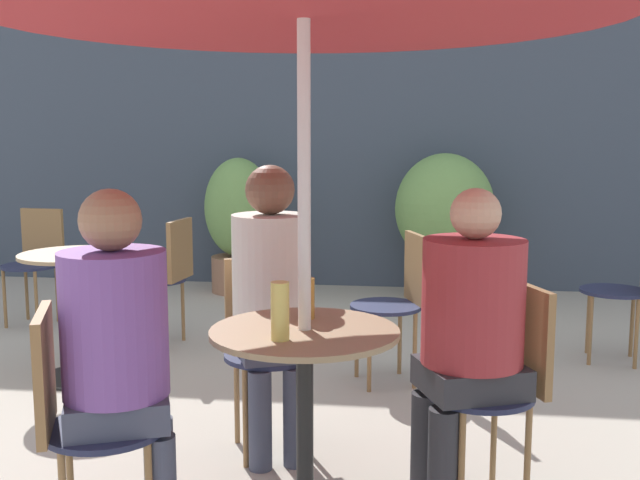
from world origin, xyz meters
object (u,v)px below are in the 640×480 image
cafe_table_far (76,296)px  cafe_table_near (305,393)px  bistro_chair_4 (401,293)px  beer_glass_0 (306,298)px  seated_person_1 (271,287)px  bistro_chair_5 (630,280)px  bistro_chair_0 (502,373)px  bistro_chair_1 (266,334)px  bistro_chair_6 (36,254)px  seated_person_0 (468,324)px  potted_plant_0 (239,221)px  potted_plant_1 (444,214)px  bistro_chair_2 (77,409)px  seated_person_2 (120,343)px  beer_glass_1 (280,311)px  bistro_chair_3 (168,269)px

cafe_table_far → cafe_table_near: bearing=-43.6°
bistro_chair_4 → beer_glass_0: 1.53m
cafe_table_far → seated_person_1: bearing=-34.3°
cafe_table_near → bistro_chair_5: (1.64, 2.17, 0.01)m
bistro_chair_0 → bistro_chair_1: bearing=-135.0°
bistro_chair_1 → bistro_chair_6: bearing=115.7°
bistro_chair_0 → bistro_chair_5: (0.95, 1.89, 0.00)m
seated_person_0 → potted_plant_0: seated_person_0 is taller
bistro_chair_1 → potted_plant_1: size_ratio=0.68×
bistro_chair_1 → beer_glass_0: (0.26, -0.54, 0.29)m
cafe_table_far → bistro_chair_2: (0.82, -1.72, 0.03)m
bistro_chair_4 → potted_plant_1: bearing=152.1°
seated_person_0 → potted_plant_1: bearing=157.7°
bistro_chair_5 → seated_person_1: 2.47m
seated_person_0 → seated_person_2: size_ratio=0.98×
bistro_chair_5 → beer_glass_0: size_ratio=5.64×
seated_person_1 → potted_plant_1: (0.82, 3.24, -0.03)m
bistro_chair_0 → seated_person_0: bearing=-90.0°
seated_person_2 → potted_plant_1: 4.19m
potted_plant_1 → beer_glass_0: bearing=-99.4°
cafe_table_near → potted_plant_0: potted_plant_0 is taller
bistro_chair_4 → beer_glass_1: 1.83m
bistro_chair_3 → potted_plant_0: (0.05, 1.72, 0.12)m
seated_person_1 → cafe_table_near: bearing=-90.0°
bistro_chair_1 → seated_person_1: 0.27m
bistro_chair_3 → bistro_chair_5: same height
seated_person_0 → seated_person_2: 1.21m
bistro_chair_0 → seated_person_2: seated_person_2 is taller
seated_person_1 → seated_person_2: seated_person_1 is taller
bistro_chair_1 → seated_person_1: bearing=-90.0°
bistro_chair_3 → seated_person_1: bearing=38.4°
bistro_chair_6 → bistro_chair_0: bearing=-31.3°
bistro_chair_3 → bistro_chair_6: 1.25m
bistro_chair_1 → potted_plant_1: potted_plant_1 is taller
bistro_chair_2 → seated_person_2: size_ratio=0.69×
cafe_table_far → beer_glass_0: size_ratio=4.88×
bistro_chair_2 → beer_glass_0: size_ratio=5.64×
bistro_chair_4 → potted_plant_0: 2.69m
cafe_table_near → bistro_chair_6: bearing=132.3°
bistro_chair_4 → bistro_chair_6: size_ratio=1.00×
cafe_table_far → bistro_chair_3: bearing=68.0°
potted_plant_1 → bistro_chair_2: bearing=-107.5°
cafe_table_far → bistro_chair_4: 1.81m
potted_plant_1 → bistro_chair_6: bearing=-158.4°
cafe_table_near → bistro_chair_5: bistro_chair_5 is taller
bistro_chair_4 → beer_glass_0: size_ratio=5.64×
beer_glass_1 → potted_plant_1: (0.65, 3.95, -0.10)m
bistro_chair_0 → cafe_table_near: bearing=-90.0°
cafe_table_near → bistro_chair_4: bearing=80.0°
cafe_table_near → potted_plant_1: (0.59, 3.81, 0.22)m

